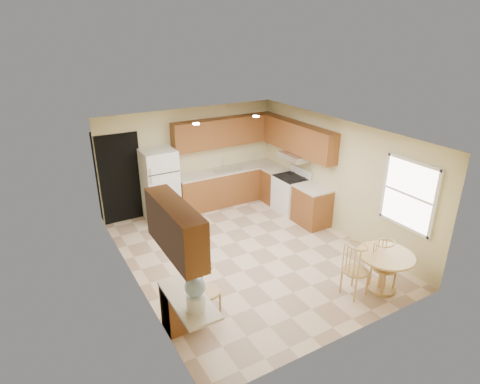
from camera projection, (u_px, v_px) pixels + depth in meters
floor at (248, 253)px, 8.17m from camera, size 5.50×5.50×0.00m
ceiling at (249, 133)px, 7.20m from camera, size 4.50×5.50×0.02m
wall_back at (191, 159)px, 9.88m from camera, size 4.50×0.02×2.50m
wall_front at (352, 265)px, 5.49m from camera, size 4.50×0.02×2.50m
wall_left at (133, 223)px, 6.65m from camera, size 0.02×5.50×2.50m
wall_right at (337, 176)px, 8.72m from camera, size 0.02×5.50×2.50m
doorway at (121, 179)px, 9.14m from camera, size 0.90×0.02×2.10m
base_cab_back at (228, 186)px, 10.36m from camera, size 2.75×0.60×0.87m
counter_back at (228, 170)px, 10.19m from camera, size 2.75×0.63×0.04m
base_cab_right_a at (276, 186)px, 10.38m from camera, size 0.60×0.59×0.87m
counter_right_a at (276, 170)px, 10.21m from camera, size 0.63×0.59×0.04m
base_cab_right_b at (312, 206)px, 9.22m from camera, size 0.60×0.80×0.87m
counter_right_b at (313, 188)px, 9.04m from camera, size 0.63×0.80×0.04m
upper_cab_back at (225, 132)px, 9.92m from camera, size 2.75×0.33×0.70m
upper_cab_right at (298, 138)px, 9.38m from camera, size 0.33×2.42×0.70m
upper_cab_left at (175, 228)px, 5.21m from camera, size 0.33×1.40×0.70m
sink at (227, 169)px, 10.17m from camera, size 0.78×0.44×0.01m
range_hood at (295, 156)px, 9.49m from camera, size 0.50×0.76×0.14m
desk_pedestal at (180, 307)px, 6.05m from camera, size 0.48×0.42×0.72m
desk_top at (189, 299)px, 5.60m from camera, size 0.50×1.20×0.04m
window at (409, 195)px, 7.14m from camera, size 0.06×1.12×1.30m
can_light_a at (196, 124)px, 7.94m from camera, size 0.14×0.14×0.02m
can_light_b at (256, 116)px, 8.58m from camera, size 0.14×0.14×0.02m
refrigerator at (160, 185)px, 9.32m from camera, size 0.75×0.73×1.70m
stove at (291, 194)px, 9.82m from camera, size 0.65×0.76×1.09m
dining_table at (384, 267)px, 6.88m from camera, size 0.95×0.95×0.70m
chair_table_a at (360, 267)px, 6.63m from camera, size 0.43×0.55×0.97m
chair_table_b at (389, 265)px, 6.77m from camera, size 0.40×0.40×0.90m
chair_desk at (209, 288)px, 6.10m from camera, size 0.43×0.55×0.97m
water_crock at (195, 293)px, 5.28m from camera, size 0.28×0.28×0.58m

